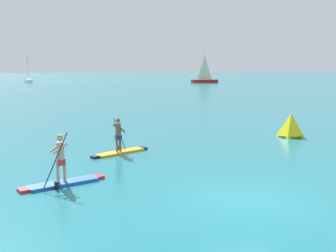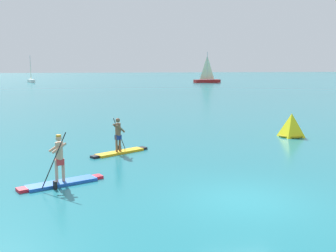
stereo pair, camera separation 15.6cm
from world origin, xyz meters
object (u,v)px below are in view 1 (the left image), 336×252
object	(u,v)px
race_marker_buoy	(291,126)
paddleboarder_near_left	(62,174)
sailboat_left_horizon	(28,78)
sailboat_right_horizon	(205,79)
paddleboarder_mid_center	(120,145)

from	to	relation	value
race_marker_buoy	paddleboarder_near_left	bearing A→B (deg)	-149.47
sailboat_left_horizon	sailboat_right_horizon	size ratio (longest dim) A/B	0.89
paddleboarder_mid_center	sailboat_right_horizon	distance (m)	79.86
sailboat_left_horizon	race_marker_buoy	bearing A→B (deg)	177.22
paddleboarder_near_left	paddleboarder_mid_center	xyz separation A→B (m)	(2.41, 4.79, -0.00)
paddleboarder_mid_center	sailboat_right_horizon	xyz separation A→B (m)	(26.26, 75.42, 0.47)
paddleboarder_near_left	paddleboarder_mid_center	bearing A→B (deg)	-141.70
sailboat_left_horizon	paddleboarder_near_left	bearing A→B (deg)	168.09
paddleboarder_mid_center	sailboat_left_horizon	xyz separation A→B (m)	(-15.56, 84.74, 0.64)
sailboat_right_horizon	race_marker_buoy	bearing A→B (deg)	-111.99
paddleboarder_near_left	sailboat_left_horizon	bearing A→B (deg)	-106.67
paddleboarder_mid_center	sailboat_left_horizon	world-z (taller)	sailboat_left_horizon
sailboat_left_horizon	sailboat_right_horizon	bearing A→B (deg)	-122.83
sailboat_left_horizon	sailboat_right_horizon	xyz separation A→B (m)	(41.82, -9.31, -0.17)
race_marker_buoy	sailboat_left_horizon	world-z (taller)	sailboat_left_horizon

